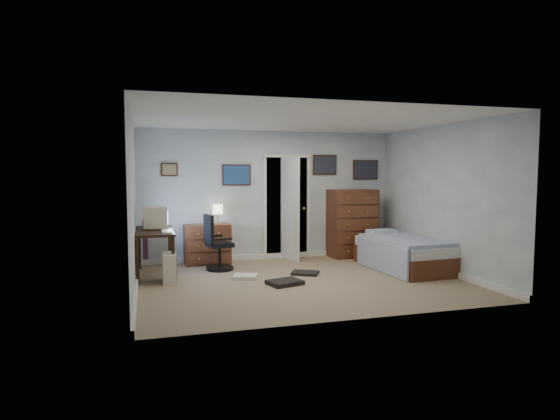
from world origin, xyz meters
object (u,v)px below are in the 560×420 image
(office_chair, at_px, (217,249))
(tall_dresser, at_px, (352,223))
(bed, at_px, (402,253))
(computer_desk, at_px, (149,241))
(low_dresser, at_px, (207,244))

(office_chair, distance_m, tall_dresser, 2.89)
(office_chair, height_order, bed, office_chair)
(tall_dresser, bearing_deg, bed, -78.41)
(computer_desk, relative_size, office_chair, 1.35)
(office_chair, distance_m, bed, 3.25)
(bed, bearing_deg, tall_dresser, 100.26)
(tall_dresser, bearing_deg, computer_desk, -171.50)
(office_chair, height_order, tall_dresser, tall_dresser)
(low_dresser, xyz_separation_m, tall_dresser, (2.91, -0.02, 0.31))
(low_dresser, distance_m, bed, 3.53)
(computer_desk, xyz_separation_m, tall_dresser, (3.95, 0.72, 0.09))
(computer_desk, xyz_separation_m, bed, (4.28, -0.67, -0.29))
(bed, bearing_deg, computer_desk, 168.02)
(computer_desk, relative_size, bed, 0.68)
(tall_dresser, bearing_deg, low_dresser, 177.72)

